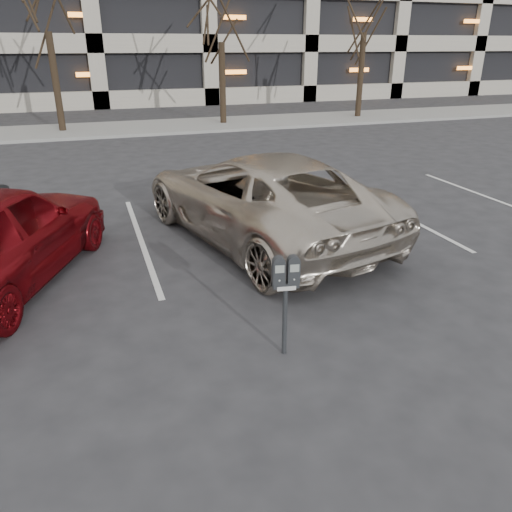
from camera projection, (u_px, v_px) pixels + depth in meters
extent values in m
plane|color=#28282B|center=(247.00, 279.00, 7.97)|extent=(140.00, 140.00, 0.00)
cube|color=gray|center=(136.00, 128.00, 21.88)|extent=(80.00, 4.00, 0.12)
cube|color=silver|center=(141.00, 239.00, 9.56)|extent=(0.10, 5.20, 0.00)
cube|color=silver|center=(277.00, 224.00, 10.38)|extent=(0.10, 5.20, 0.00)
cube|color=silver|center=(393.00, 211.00, 11.21)|extent=(0.10, 5.20, 0.00)
cube|color=silver|center=(493.00, 199.00, 12.04)|extent=(0.10, 5.20, 0.00)
cylinder|color=black|center=(56.00, 84.00, 20.25)|extent=(0.28, 0.28, 3.91)
cylinder|color=black|center=(223.00, 85.00, 22.40)|extent=(0.28, 0.28, 3.54)
cylinder|color=black|center=(361.00, 77.00, 24.39)|extent=(0.28, 0.28, 3.97)
cylinder|color=black|center=(285.00, 321.00, 5.88)|extent=(0.06, 0.06, 0.90)
cube|color=black|center=(286.00, 285.00, 5.70)|extent=(0.31, 0.15, 0.06)
cube|color=silver|center=(287.00, 289.00, 5.66)|extent=(0.22, 0.04, 0.05)
cube|color=gray|center=(280.00, 269.00, 5.54)|extent=(0.11, 0.03, 0.09)
cube|color=gray|center=(295.00, 268.00, 5.57)|extent=(0.11, 0.03, 0.09)
imported|color=beige|center=(261.00, 196.00, 9.40)|extent=(3.98, 6.32, 1.63)
cube|color=#DE6204|center=(261.00, 166.00, 8.09)|extent=(0.10, 0.20, 0.01)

